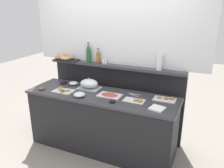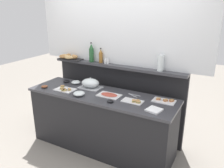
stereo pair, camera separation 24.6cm
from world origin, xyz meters
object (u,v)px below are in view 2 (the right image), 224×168
sandwich_platter_front (164,101)px  serving_cloche (90,83)px  sandwich_platter_rear (133,101)px  serving_tongs (133,95)px  cold_cuts_platter (109,95)px  glass_bowl_medium (79,94)px  glass_bowl_large (76,82)px  pepper_shaker (108,61)px  napkin_stack (154,110)px  water_carafe (161,63)px  condiment_bowl_dark (67,81)px  condiment_bowl_red (110,101)px  salt_shaker (105,61)px  vinegar_bottle_amber (101,56)px  bread_basket (69,57)px  sandwich_platter_side (65,89)px  wine_bottle_green (91,53)px  condiment_bowl_teal (44,86)px

sandwich_platter_front → serving_cloche: (-1.16, -0.03, 0.06)m
sandwich_platter_rear → serving_tongs: (-0.09, 0.21, -0.00)m
cold_cuts_platter → glass_bowl_medium: size_ratio=2.02×
glass_bowl_large → pepper_shaker: (0.45, 0.26, 0.35)m
napkin_stack → water_carafe: bearing=102.9°
condiment_bowl_dark → serving_cloche: bearing=-3.4°
sandwich_platter_front → condiment_bowl_red: bearing=-149.1°
napkin_stack → salt_shaker: 1.25m
sandwich_platter_rear → salt_shaker: size_ratio=3.26×
serving_tongs → napkin_stack: 0.54m
condiment_bowl_dark → sandwich_platter_rear: bearing=-9.1°
vinegar_bottle_amber → sandwich_platter_front: bearing=-14.1°
glass_bowl_medium → serving_cloche: bearing=96.1°
condiment_bowl_dark → glass_bowl_large: bearing=4.1°
vinegar_bottle_amber → salt_shaker: bearing=-12.2°
condiment_bowl_dark → bread_basket: (-0.11, 0.25, 0.35)m
cold_cuts_platter → glass_bowl_large: size_ratio=2.29×
sandwich_platter_side → salt_shaker: salt_shaker is taller
salt_shaker → cold_cuts_platter: bearing=-54.6°
cold_cuts_platter → condiment_bowl_dark: condiment_bowl_dark is taller
glass_bowl_medium → condiment_bowl_red: glass_bowl_medium is taller
cold_cuts_platter → wine_bottle_green: size_ratio=1.04×
serving_cloche → sandwich_platter_rear: bearing=-12.6°
sandwich_platter_side → wine_bottle_green: 0.74m
sandwich_platter_rear → pepper_shaker: pepper_shaker is taller
glass_bowl_medium → bread_basket: (-0.65, 0.62, 0.34)m
salt_shaker → sandwich_platter_front: bearing=-14.2°
glass_bowl_medium → wine_bottle_green: size_ratio=0.52×
sandwich_platter_front → wine_bottle_green: (-1.33, 0.27, 0.47)m
condiment_bowl_dark → napkin_stack: (1.63, -0.33, -0.01)m
cold_cuts_platter → condiment_bowl_teal: (-1.05, -0.19, 0.01)m
glass_bowl_medium → sandwich_platter_side: bearing=166.0°
glass_bowl_large → condiment_bowl_teal: bearing=-131.1°
glass_bowl_large → napkin_stack: glass_bowl_large is taller
condiment_bowl_dark → wine_bottle_green: (0.33, 0.27, 0.46)m
sandwich_platter_side → pepper_shaker: bearing=52.7°
pepper_shaker → condiment_bowl_teal: bearing=-141.1°
sandwich_platter_side → serving_cloche: (0.29, 0.26, 0.06)m
water_carafe → serving_cloche: bearing=-163.2°
cold_cuts_platter → condiment_bowl_red: size_ratio=3.75×
serving_cloche → condiment_bowl_teal: serving_cloche is taller
serving_tongs → pepper_shaker: (-0.57, 0.27, 0.37)m
cold_cuts_platter → bread_basket: (-1.02, 0.42, 0.36)m
napkin_stack → sandwich_platter_front: bearing=85.6°
sandwich_platter_side → pepper_shaker: (0.43, 0.56, 0.37)m
cold_cuts_platter → pepper_shaker: 0.64m
sandwich_platter_side → serving_tongs: 1.04m
sandwich_platter_rear → serving_cloche: 0.83m
sandwich_platter_rear → water_carafe: 0.68m
condiment_bowl_teal → pepper_shaker: pepper_shaker is taller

